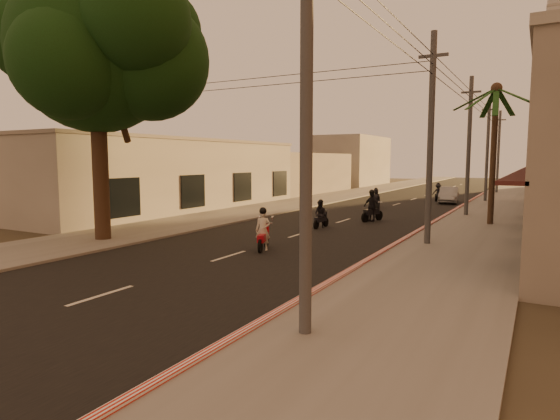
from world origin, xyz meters
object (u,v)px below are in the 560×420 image
Objects in this scene: scooter_far_a at (376,199)px; scooter_far_b at (438,193)px; palm_tree at (496,96)px; scooter_red at (263,231)px; broadleaf_tree at (104,50)px; parked_car at (449,195)px; scooter_mid_a at (321,215)px; scooter_mid_b at (372,207)px.

scooter_far_b is (2.97, 8.79, 0.06)m from scooter_far_a.
scooter_far_b is at bearing 71.28° from scooter_far_a.
palm_tree is 4.58× the size of scooter_red.
broadleaf_tree reaches higher than palm_tree.
scooter_red is 18.57m from scooter_far_a.
scooter_red reaches higher than parked_car.
parked_car is at bearing -47.18° from scooter_far_b.
scooter_far_b reaches higher than parked_car.
broadleaf_tree is at bearing 172.52° from scooter_red.
scooter_red is (-7.47, -12.32, -6.35)m from palm_tree.
scooter_mid_a is (6.62, 8.46, -7.76)m from broadleaf_tree.
scooter_mid_a is at bearing 51.97° from broadleaf_tree.
scooter_mid_b is at bearing 56.52° from broadleaf_tree.
scooter_red is at bearing -121.24° from palm_tree.
scooter_far_b is at bearing 110.52° from palm_tree.
scooter_mid_b is at bearing -103.51° from parked_car.
scooter_far_b is (0.80, 16.48, -0.12)m from scooter_mid_b.
parked_car is (4.14, 7.32, -0.02)m from scooter_far_a.
scooter_mid_b is 7.99m from scooter_far_a.
palm_tree reaches higher than scooter_mid_b.
scooter_red reaches higher than scooter_mid_a.
palm_tree reaches higher than scooter_red.
scooter_mid_b is (-6.42, -1.47, -6.27)m from palm_tree.
parked_car is (3.55, 18.93, -0.03)m from scooter_mid_a.
broadleaf_tree is 7.48× the size of scooter_far_a.
broadleaf_tree is 2.81× the size of parked_car.
palm_tree reaches higher than scooter_mid_a.
palm_tree is at bearing -65.28° from scooter_far_b.
scooter_far_b is at bearing 72.70° from broadleaf_tree.
scooter_red is 27.39m from scooter_far_b.
scooter_mid_b is at bearing 64.82° from scooter_red.
broadleaf_tree is 30.24m from parked_car.
scooter_mid_b reaches higher than scooter_far_b.
scooter_red reaches higher than scooter_far_a.
scooter_mid_a is at bearing -92.44° from scooter_far_b.
palm_tree is 4.22× the size of scooter_mid_b.
scooter_far_a is (6.03, 20.08, -7.77)m from broadleaf_tree.
scooter_mid_a is 4.23m from scooter_mid_b.
scooter_mid_b is (1.58, 3.93, 0.17)m from scooter_mid_a.
broadleaf_tree reaches higher than scooter_far_a.
palm_tree is 17.25m from scooter_far_b.
scooter_mid_a is 0.94× the size of scooter_far_b.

